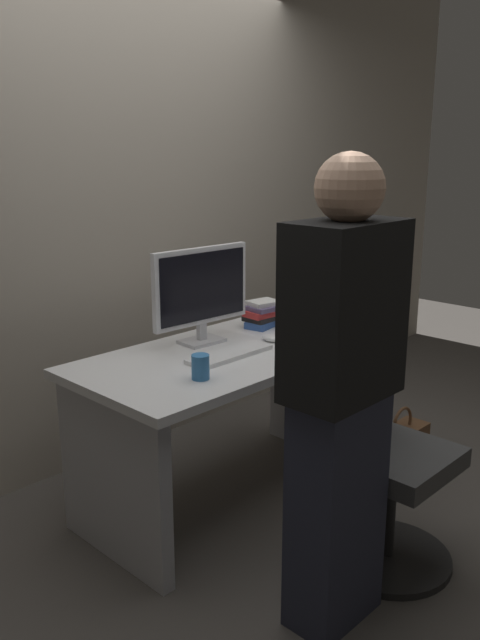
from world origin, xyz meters
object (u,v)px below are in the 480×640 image
(keyboard, at_px, (230,354))
(cup_near_keyboard, at_px, (200,367))
(person_at_desk, at_px, (341,399))
(cell_phone, at_px, (333,333))
(monitor, at_px, (201,290))
(book_stack, at_px, (263,314))
(desk, at_px, (232,396))
(handbag, at_px, (400,451))
(office_chair, at_px, (380,461))
(mouse, at_px, (271,338))

(keyboard, bearing_deg, cup_near_keyboard, -157.12)
(person_at_desk, relative_size, cell_phone, 11.38)
(monitor, bearing_deg, cell_phone, -32.16)
(person_at_desk, relative_size, book_stack, 8.01)
(person_at_desk, relative_size, keyboard, 3.81)
(desk, height_order, handbag, desk)
(person_at_desk, height_order, book_stack, person_at_desk)
(book_stack, bearing_deg, keyboard, -154.14)
(office_chair, height_order, person_at_desk, person_at_desk)
(handbag, bearing_deg, keyboard, 153.31)
(keyboard, height_order, handbag, keyboard)
(desk, distance_m, keyboard, 0.26)
(desk, distance_m, cup_near_keyboard, 0.50)
(office_chair, xyz_separation_m, cup_near_keyboard, (-0.44, 0.58, 0.37))
(book_stack, xyz_separation_m, handbag, (0.35, -0.64, -0.68))
(cup_near_keyboard, relative_size, handbag, 0.27)
(book_stack, distance_m, handbag, 1.00)
(office_chair, relative_size, person_at_desk, 0.57)
(desk, bearing_deg, monitor, 96.84)
(mouse, bearing_deg, handbag, -39.73)
(monitor, relative_size, book_stack, 2.64)
(person_at_desk, bearing_deg, office_chair, 11.84)
(mouse, relative_size, cup_near_keyboard, 0.99)
(desk, height_order, office_chair, office_chair)
(desk, height_order, book_stack, book_stack)
(monitor, bearing_deg, desk, -83.16)
(keyboard, distance_m, mouse, 0.30)
(book_stack, relative_size, cell_phone, 1.42)
(mouse, relative_size, book_stack, 0.49)
(keyboard, relative_size, cup_near_keyboard, 4.24)
(person_at_desk, height_order, cup_near_keyboard, person_at_desk)
(desk, height_order, cup_near_keyboard, cup_near_keyboard)
(keyboard, bearing_deg, book_stack, 25.89)
(desk, relative_size, office_chair, 1.59)
(keyboard, relative_size, handbag, 1.14)
(person_at_desk, xyz_separation_m, handbag, (1.09, 0.38, -0.70))
(cell_phone, bearing_deg, office_chair, -124.26)
(keyboard, xyz_separation_m, mouse, (0.30, 0.02, 0.01))
(office_chair, height_order, cell_phone, office_chair)
(keyboard, distance_m, book_stack, 0.53)
(monitor, xyz_separation_m, handbag, (0.77, -0.66, -0.87))
(cup_near_keyboard, bearing_deg, keyboard, 22.85)
(office_chair, height_order, mouse, office_chair)
(cell_phone, bearing_deg, keyboard, 174.15)
(desk, bearing_deg, keyboard, -141.51)
(desk, bearing_deg, mouse, -10.93)
(cell_phone, bearing_deg, book_stack, 117.99)
(cup_near_keyboard, height_order, handbag, cup_near_keyboard)
(office_chair, bearing_deg, keyboard, 102.28)
(desk, distance_m, monitor, 0.52)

